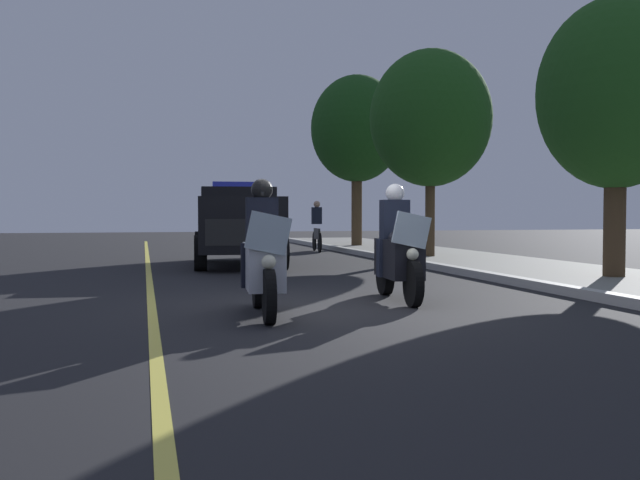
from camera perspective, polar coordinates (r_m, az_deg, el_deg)
ground_plane at (r=9.78m, az=0.66°, el=-5.37°), size 80.00×80.00×0.00m
curb_strip at (r=11.44m, az=20.46°, el=-4.04°), size 48.00×0.24×0.15m
lane_stripe_center at (r=9.47m, az=-13.23°, el=-5.65°), size 48.00×0.12×0.01m
police_motorcycle_lead_left at (r=8.97m, az=-4.55°, el=-1.57°), size 2.14×0.62×1.72m
police_motorcycle_lead_right at (r=10.53m, az=6.24°, el=-1.03°), size 2.14×0.62×1.72m
police_suv at (r=17.59m, az=-6.59°, el=1.44°), size 5.03×2.37×2.05m
cyclist_background at (r=23.71m, az=-0.25°, el=1.10°), size 1.76×0.34×1.69m
tree_mid_block at (r=14.58m, az=22.57°, el=10.67°), size 2.90×2.90×5.18m
tree_far_back at (r=20.05m, az=8.81°, el=9.56°), size 3.34×3.34×5.66m
tree_behind_suv at (r=26.56m, az=2.96°, el=8.81°), size 3.38×3.38×6.25m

